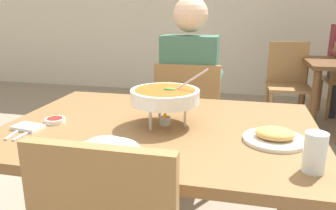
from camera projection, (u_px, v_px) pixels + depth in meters
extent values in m
cube|color=brown|center=(160.00, 129.00, 1.48)|extent=(1.36, 0.99, 0.04)
cylinder|color=brown|center=(84.00, 153.00, 2.12)|extent=(0.07, 0.07, 0.69)
cylinder|color=brown|center=(287.00, 173.00, 1.85)|extent=(0.07, 0.07, 0.69)
cube|color=olive|center=(191.00, 125.00, 2.37)|extent=(0.44, 0.44, 0.03)
cube|color=olive|center=(187.00, 100.00, 2.12)|extent=(0.42, 0.04, 0.45)
cylinder|color=olive|center=(219.00, 146.00, 2.57)|extent=(0.04, 0.04, 0.42)
cylinder|color=olive|center=(171.00, 142.00, 2.65)|extent=(0.04, 0.04, 0.42)
cylinder|color=olive|center=(214.00, 168.00, 2.22)|extent=(0.04, 0.04, 0.42)
cylinder|color=olive|center=(159.00, 162.00, 2.30)|extent=(0.04, 0.04, 0.42)
cylinder|color=#2D2D38|center=(204.00, 152.00, 2.43)|extent=(0.10, 0.10, 0.45)
cylinder|color=#2D2D38|center=(178.00, 150.00, 2.47)|extent=(0.10, 0.10, 0.45)
cube|color=#2D2D38|center=(191.00, 116.00, 2.33)|extent=(0.32, 0.32, 0.12)
cube|color=#3D6B56|center=(190.00, 74.00, 2.17)|extent=(0.36, 0.20, 0.50)
sphere|color=beige|center=(191.00, 14.00, 2.07)|extent=(0.22, 0.22, 0.22)
cylinder|color=#3D6B56|center=(216.00, 77.00, 2.34)|extent=(0.08, 0.28, 0.08)
cylinder|color=#3D6B56|center=(172.00, 75.00, 2.41)|extent=(0.08, 0.28, 0.08)
cylinder|color=silver|center=(185.00, 115.00, 1.44)|extent=(0.01, 0.01, 0.10)
cylinder|color=silver|center=(160.00, 108.00, 1.54)|extent=(0.01, 0.01, 0.10)
cylinder|color=silver|center=(150.00, 119.00, 1.40)|extent=(0.01, 0.01, 0.10)
torus|color=silver|center=(165.00, 103.00, 1.45)|extent=(0.21, 0.21, 0.01)
cylinder|color=#B2B2B7|center=(165.00, 121.00, 1.47)|extent=(0.05, 0.05, 0.04)
cone|color=orange|center=(165.00, 114.00, 1.46)|extent=(0.02, 0.02, 0.04)
cylinder|color=white|center=(165.00, 96.00, 1.44)|extent=(0.30, 0.30, 0.06)
cylinder|color=#B75119|center=(165.00, 91.00, 1.43)|extent=(0.26, 0.26, 0.01)
ellipsoid|color=#388433|center=(169.00, 89.00, 1.43)|extent=(0.05, 0.03, 0.01)
cylinder|color=silver|center=(186.00, 83.00, 1.42)|extent=(0.18, 0.01, 0.13)
cylinder|color=white|center=(106.00, 151.00, 1.18)|extent=(0.24, 0.24, 0.01)
ellipsoid|color=white|center=(106.00, 144.00, 1.17)|extent=(0.15, 0.13, 0.04)
cylinder|color=white|center=(274.00, 140.00, 1.28)|extent=(0.24, 0.24, 0.01)
ellipsoid|color=tan|center=(275.00, 133.00, 1.28)|extent=(0.15, 0.13, 0.04)
cylinder|color=white|center=(55.00, 120.00, 1.50)|extent=(0.09, 0.09, 0.02)
cylinder|color=maroon|center=(55.00, 119.00, 1.50)|extent=(0.07, 0.07, 0.01)
cube|color=white|center=(28.00, 127.00, 1.42)|extent=(0.13, 0.10, 0.02)
cube|color=silver|center=(17.00, 132.00, 1.38)|extent=(0.04, 0.17, 0.01)
cube|color=silver|center=(27.00, 133.00, 1.37)|extent=(0.02, 0.17, 0.01)
cylinder|color=silver|center=(315.00, 153.00, 1.03)|extent=(0.07, 0.07, 0.13)
cylinder|color=#4C331E|center=(314.00, 158.00, 1.03)|extent=(0.06, 0.06, 0.08)
cylinder|color=brown|center=(314.00, 106.00, 3.16)|extent=(0.07, 0.07, 0.69)
cylinder|color=brown|center=(303.00, 90.00, 3.80)|extent=(0.07, 0.07, 0.69)
cylinder|color=olive|center=(320.00, 95.00, 4.14)|extent=(0.04, 0.04, 0.42)
cylinder|color=olive|center=(328.00, 103.00, 3.78)|extent=(0.04, 0.04, 0.42)
cube|color=olive|center=(289.00, 87.00, 3.52)|extent=(0.46, 0.46, 0.03)
cube|color=olive|center=(288.00, 62.00, 3.65)|extent=(0.42, 0.06, 0.45)
cylinder|color=olive|center=(270.00, 112.00, 3.44)|extent=(0.04, 0.04, 0.42)
cylinder|color=olive|center=(309.00, 114.00, 3.37)|extent=(0.04, 0.04, 0.42)
cylinder|color=olive|center=(267.00, 102.00, 3.80)|extent=(0.04, 0.04, 0.42)
cylinder|color=olive|center=(301.00, 104.00, 3.73)|extent=(0.04, 0.04, 0.42)
cylinder|color=#2D2D38|center=(333.00, 99.00, 3.88)|extent=(0.10, 0.10, 0.45)
cylinder|color=maroon|center=(336.00, 53.00, 3.66)|extent=(0.08, 0.28, 0.08)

